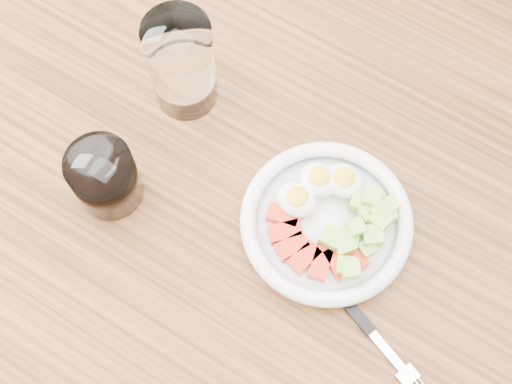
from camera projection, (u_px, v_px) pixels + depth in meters
ground at (257, 322)px, 1.59m from camera, size 4.00×4.00×0.00m
dining_table at (258, 235)px, 0.96m from camera, size 1.50×0.90×0.77m
bowl at (328, 221)px, 0.84m from camera, size 0.21×0.21×0.05m
fork at (360, 319)px, 0.82m from camera, size 0.19×0.08×0.01m
water_glass at (182, 64)px, 0.86m from camera, size 0.08×0.08×0.15m
coffee_glass at (105, 178)px, 0.84m from camera, size 0.08×0.08×0.09m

